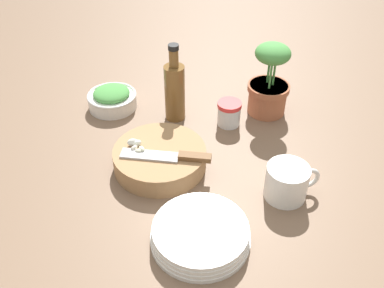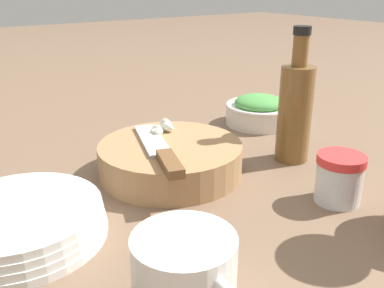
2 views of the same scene
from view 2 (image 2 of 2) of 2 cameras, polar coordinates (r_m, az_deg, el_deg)
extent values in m
plane|color=brown|center=(0.59, 1.13, -7.85)|extent=(5.00, 5.00, 0.00)
cylinder|color=#9E754C|center=(0.66, -2.88, -1.97)|extent=(0.22, 0.22, 0.05)
cube|color=brown|center=(0.57, -2.94, -2.63)|extent=(0.04, 0.08, 0.01)
cube|color=#B2B2B7|center=(0.67, -5.08, 0.60)|extent=(0.08, 0.14, 0.01)
ellipsoid|color=beige|center=(0.69, -5.09, 1.60)|extent=(0.02, 0.02, 0.01)
ellipsoid|color=silver|center=(0.71, -3.52, 2.65)|extent=(0.02, 0.03, 0.02)
ellipsoid|color=silver|center=(0.71, -4.64, 2.06)|extent=(0.02, 0.02, 0.01)
ellipsoid|color=#E5EBCB|center=(0.69, -4.49, 1.61)|extent=(0.02, 0.02, 0.01)
ellipsoid|color=silver|center=(0.71, -3.30, 2.27)|extent=(0.02, 0.03, 0.02)
cylinder|color=silver|center=(0.90, 8.89, 3.87)|extent=(0.14, 0.14, 0.04)
torus|color=silver|center=(0.90, 8.96, 5.07)|extent=(0.14, 0.14, 0.01)
ellipsoid|color=#478E42|center=(0.90, 8.99, 5.49)|extent=(0.10, 0.10, 0.03)
cylinder|color=silver|center=(0.61, 18.95, -4.88)|extent=(0.06, 0.06, 0.06)
cylinder|color=red|center=(0.60, 19.33, -1.96)|extent=(0.06, 0.06, 0.01)
cylinder|color=silver|center=(0.40, -1.07, -17.20)|extent=(0.09, 0.09, 0.08)
cylinder|color=silver|center=(0.55, -21.76, -11.02)|extent=(0.20, 0.20, 0.01)
cylinder|color=silver|center=(0.55, -21.90, -10.14)|extent=(0.20, 0.20, 0.01)
cylinder|color=silver|center=(0.54, -22.05, -9.23)|extent=(0.19, 0.19, 0.01)
cylinder|color=silver|center=(0.54, -22.19, -8.31)|extent=(0.19, 0.19, 0.01)
cylinder|color=brown|center=(0.72, 13.53, 3.85)|extent=(0.06, 0.06, 0.16)
cylinder|color=brown|center=(0.70, 14.27, 11.96)|extent=(0.02, 0.02, 0.05)
cylinder|color=black|center=(0.69, 14.50, 14.46)|extent=(0.03, 0.03, 0.01)
camera|label=1|loc=(0.84, -85.10, 32.50)|focal=40.00mm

